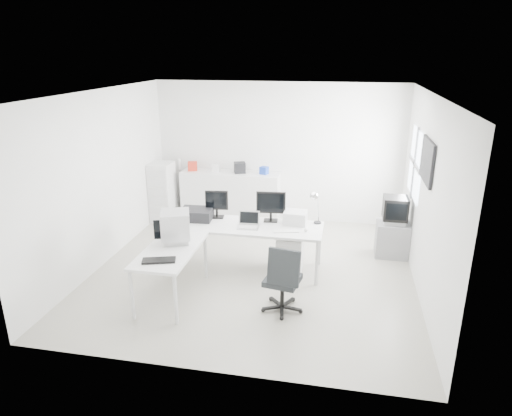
% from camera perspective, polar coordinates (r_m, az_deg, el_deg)
% --- Properties ---
extents(floor, '(5.00, 5.00, 0.01)m').
position_cam_1_polar(floor, '(7.44, -0.30, -7.79)').
color(floor, beige).
rests_on(floor, ground).
extents(ceiling, '(5.00, 5.00, 0.01)m').
position_cam_1_polar(ceiling, '(6.66, -0.34, 14.22)').
color(ceiling, white).
rests_on(ceiling, back_wall).
extents(back_wall, '(5.00, 0.02, 2.80)m').
position_cam_1_polar(back_wall, '(9.31, 2.73, 6.91)').
color(back_wall, white).
rests_on(back_wall, floor).
extents(left_wall, '(0.02, 5.00, 2.80)m').
position_cam_1_polar(left_wall, '(7.79, -18.70, 3.46)').
color(left_wall, white).
rests_on(left_wall, floor).
extents(right_wall, '(0.02, 5.00, 2.80)m').
position_cam_1_polar(right_wall, '(6.90, 20.50, 1.30)').
color(right_wall, white).
rests_on(right_wall, floor).
extents(window, '(0.02, 1.20, 1.10)m').
position_cam_1_polar(window, '(7.99, 19.27, 5.26)').
color(window, white).
rests_on(window, right_wall).
extents(wall_picture, '(0.04, 0.90, 0.60)m').
position_cam_1_polar(wall_picture, '(6.86, 20.61, 5.54)').
color(wall_picture, black).
rests_on(wall_picture, right_wall).
extents(main_desk, '(2.40, 0.80, 0.75)m').
position_cam_1_polar(main_desk, '(7.36, -1.19, -4.87)').
color(main_desk, silver).
rests_on(main_desk, floor).
extents(side_desk, '(0.70, 1.40, 0.75)m').
position_cam_1_polar(side_desk, '(6.64, -10.49, -8.01)').
color(side_desk, silver).
rests_on(side_desk, floor).
extents(drawer_pedestal, '(0.40, 0.50, 0.60)m').
position_cam_1_polar(drawer_pedestal, '(7.34, 4.27, -5.66)').
color(drawer_pedestal, silver).
rests_on(drawer_pedestal, floor).
extents(inkjet_printer, '(0.53, 0.42, 0.18)m').
position_cam_1_polar(inkjet_printer, '(7.49, -7.42, -0.77)').
color(inkjet_printer, black).
rests_on(inkjet_printer, main_desk).
extents(lcd_monitor_small, '(0.40, 0.26, 0.47)m').
position_cam_1_polar(lcd_monitor_small, '(7.49, -4.93, 0.50)').
color(lcd_monitor_small, black).
rests_on(lcd_monitor_small, main_desk).
extents(lcd_monitor_large, '(0.48, 0.23, 0.49)m').
position_cam_1_polar(lcd_monitor_large, '(7.30, 1.87, 0.13)').
color(lcd_monitor_large, black).
rests_on(lcd_monitor_large, main_desk).
extents(laptop, '(0.37, 0.38, 0.23)m').
position_cam_1_polar(laptop, '(7.08, -0.99, -1.59)').
color(laptop, '#B7B7BA').
rests_on(laptop, main_desk).
extents(white_keyboard, '(0.40, 0.22, 0.02)m').
position_cam_1_polar(white_keyboard, '(6.98, 3.76, -2.89)').
color(white_keyboard, silver).
rests_on(white_keyboard, main_desk).
extents(white_mouse, '(0.06, 0.06, 0.06)m').
position_cam_1_polar(white_mouse, '(6.99, 6.26, -2.75)').
color(white_mouse, silver).
rests_on(white_mouse, main_desk).
extents(laser_printer, '(0.37, 0.32, 0.20)m').
position_cam_1_polar(laser_printer, '(7.28, 4.93, -1.19)').
color(laser_printer, silver).
rests_on(laser_printer, main_desk).
extents(desk_lamp, '(0.19, 0.19, 0.47)m').
position_cam_1_polar(desk_lamp, '(7.28, 7.77, -0.16)').
color(desk_lamp, silver).
rests_on(desk_lamp, main_desk).
extents(crt_monitor, '(0.45, 0.45, 0.41)m').
position_cam_1_polar(crt_monitor, '(6.62, -10.01, -2.59)').
color(crt_monitor, '#B7B7BA').
rests_on(crt_monitor, side_desk).
extents(black_keyboard, '(0.46, 0.29, 0.03)m').
position_cam_1_polar(black_keyboard, '(6.14, -12.05, -6.42)').
color(black_keyboard, black).
rests_on(black_keyboard, side_desk).
extents(office_chair, '(0.67, 0.67, 1.00)m').
position_cam_1_polar(office_chair, '(6.18, 3.34, -8.61)').
color(office_chair, '#222526').
rests_on(office_chair, floor).
extents(tv_cabinet, '(0.55, 0.45, 0.60)m').
position_cam_1_polar(tv_cabinet, '(8.18, 16.64, -3.77)').
color(tv_cabinet, gray).
rests_on(tv_cabinet, floor).
extents(crt_tv, '(0.50, 0.48, 0.45)m').
position_cam_1_polar(crt_tv, '(8.00, 16.99, -0.30)').
color(crt_tv, black).
rests_on(crt_tv, tv_cabinet).
extents(sideboard, '(2.02, 0.51, 1.01)m').
position_cam_1_polar(sideboard, '(9.47, -3.18, 1.51)').
color(sideboard, silver).
rests_on(sideboard, floor).
extents(clutter_box_a, '(0.22, 0.21, 0.18)m').
position_cam_1_polar(clutter_box_a, '(9.53, -7.94, 5.21)').
color(clutter_box_a, red).
rests_on(clutter_box_a, sideboard).
extents(clutter_box_b, '(0.15, 0.13, 0.15)m').
position_cam_1_polar(clutter_box_b, '(9.39, -5.03, 4.98)').
color(clutter_box_b, silver).
rests_on(clutter_box_b, sideboard).
extents(clutter_box_c, '(0.27, 0.26, 0.22)m').
position_cam_1_polar(clutter_box_c, '(9.26, -2.04, 5.07)').
color(clutter_box_c, black).
rests_on(clutter_box_c, sideboard).
extents(clutter_box_d, '(0.19, 0.17, 0.15)m').
position_cam_1_polar(clutter_box_d, '(9.17, 1.02, 4.72)').
color(clutter_box_d, '#193CAF').
rests_on(clutter_box_d, sideboard).
extents(clutter_bottle, '(0.07, 0.07, 0.22)m').
position_cam_1_polar(clutter_bottle, '(9.66, -9.56, 5.42)').
color(clutter_bottle, silver).
rests_on(clutter_bottle, sideboard).
extents(filing_cabinet, '(0.43, 0.51, 1.23)m').
position_cam_1_polar(filing_cabinet, '(9.53, -11.61, 1.93)').
color(filing_cabinet, silver).
rests_on(filing_cabinet, floor).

